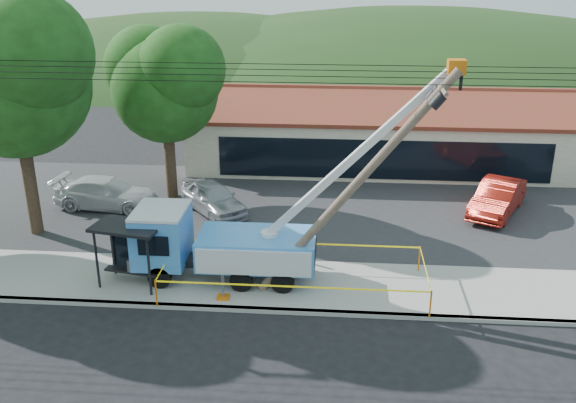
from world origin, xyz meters
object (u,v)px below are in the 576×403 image
(car_silver, at_px, (214,214))
(car_white, at_px, (108,209))
(utility_truck, at_px, (222,241))
(leaning_pole, at_px, (363,177))
(bus_shelter, at_px, (131,239))
(car_red, at_px, (495,215))

(car_silver, relative_size, car_white, 0.85)
(utility_truck, height_order, car_silver, utility_truck)
(utility_truck, height_order, leaning_pole, utility_truck)
(bus_shelter, bearing_deg, car_red, 39.39)
(utility_truck, height_order, car_white, utility_truck)
(car_red, bearing_deg, car_silver, -148.87)
(bus_shelter, distance_m, car_red, 17.67)
(car_white, bearing_deg, car_red, -81.47)
(car_silver, bearing_deg, car_white, 138.45)
(utility_truck, relative_size, leaning_pole, 1.40)
(leaning_pole, height_order, car_silver, leaning_pole)
(leaning_pole, xyz_separation_m, car_silver, (-6.85, 7.42, -4.71))
(car_white, bearing_deg, leaning_pole, -115.91)
(leaning_pole, height_order, car_white, leaning_pole)
(car_silver, xyz_separation_m, car_white, (-5.40, 0.23, 0.00))
(utility_truck, xyz_separation_m, car_silver, (-1.62, 6.62, -1.66))
(bus_shelter, relative_size, car_red, 0.57)
(leaning_pole, bearing_deg, utility_truck, 171.27)
(leaning_pole, xyz_separation_m, car_red, (6.91, 8.47, -4.71))
(bus_shelter, relative_size, car_white, 0.54)
(utility_truck, distance_m, car_white, 9.94)
(leaning_pole, bearing_deg, car_silver, 132.70)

